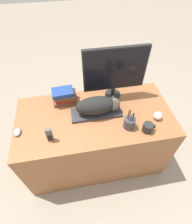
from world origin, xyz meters
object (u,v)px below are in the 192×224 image
cat (99,105)px  baseball (158,116)px  pen_cup (129,122)px  phone (49,135)px  computer_mouse (17,132)px  keyboard (96,113)px  monitor (115,71)px  book_stack (65,96)px  coffee_mug (148,128)px

cat → baseball: size_ratio=5.35×
cat → pen_cup: size_ratio=1.84×
baseball → phone: (-0.89, -0.06, 0.03)m
baseball → phone: 0.89m
computer_mouse → baseball: (1.15, -0.05, 0.02)m
keyboard → pen_cup: (0.24, -0.18, 0.04)m
monitor → phone: 0.75m
keyboard → cat: size_ratio=1.15×
monitor → pen_cup: monitor is taller
keyboard → computer_mouse: bearing=-171.8°
baseball → book_stack: (-0.76, 0.34, 0.03)m
keyboard → coffee_mug: 0.45m
phone → computer_mouse: bearing=157.4°
keyboard → phone: bearing=-152.5°
monitor → computer_mouse: 0.94m
monitor → cat: bearing=-130.5°
coffee_mug → cat: bearing=144.3°
coffee_mug → baseball: bearing=38.9°
computer_mouse → phone: (0.26, -0.11, 0.05)m
cat → book_stack: (-0.28, 0.19, -0.03)m
pen_cup → baseball: pen_cup is taller
pen_cup → baseball: size_ratio=2.92×
coffee_mug → book_stack: (-0.63, 0.44, 0.03)m
book_stack → phone: bearing=-108.7°
monitor → coffee_mug: monitor is taller
pen_cup → cat: bearing=139.2°
monitor → computer_mouse: monitor is taller
monitor → baseball: monitor is taller
cat → baseball: bearing=-16.9°
computer_mouse → baseball: size_ratio=1.16×
monitor → book_stack: bearing=-178.8°
cat → phone: cat is taller
keyboard → computer_mouse: computer_mouse is taller
keyboard → coffee_mug: size_ratio=4.07×
keyboard → book_stack: bearing=142.7°
monitor → book_stack: size_ratio=2.54×
keyboard → monitor: size_ratio=0.79×
keyboard → phone: (-0.39, -0.20, 0.05)m
computer_mouse → pen_cup: bearing=-5.8°
computer_mouse → coffee_mug: bearing=-8.6°
coffee_mug → book_stack: bearing=144.7°
keyboard → pen_cup: 0.30m
cat → monitor: 0.32m
computer_mouse → monitor: bearing=19.4°
cat → monitor: bearing=49.5°
cat → phone: (-0.41, -0.20, -0.04)m
coffee_mug → book_stack: book_stack is taller
baseball → coffee_mug: bearing=-141.1°
keyboard → baseball: baseball is taller
book_stack → baseball: bearing=-24.2°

